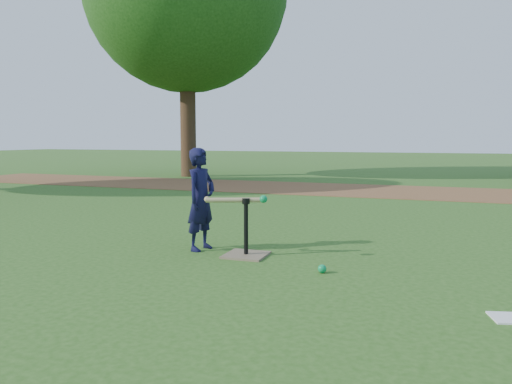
% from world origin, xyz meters
% --- Properties ---
extents(ground, '(80.00, 80.00, 0.00)m').
position_xyz_m(ground, '(0.00, 0.00, 0.00)').
color(ground, '#285116').
rests_on(ground, ground).
extents(dirt_strip, '(24.00, 3.00, 0.01)m').
position_xyz_m(dirt_strip, '(0.00, 7.50, 0.01)').
color(dirt_strip, brown).
rests_on(dirt_strip, ground).
extents(child, '(0.34, 0.45, 1.13)m').
position_xyz_m(child, '(-0.76, 0.50, 0.57)').
color(child, black).
rests_on(child, ground).
extents(wiffle_ball_ground, '(0.08, 0.08, 0.08)m').
position_xyz_m(wiffle_ball_ground, '(0.73, 0.02, 0.04)').
color(wiffle_ball_ground, '#0C8D4A').
rests_on(wiffle_ball_ground, ground).
extents(batting_tee, '(0.44, 0.44, 0.61)m').
position_xyz_m(batting_tee, '(-0.18, 0.39, 0.11)').
color(batting_tee, '#78664C').
rests_on(batting_tee, ground).
extents(swing_action, '(0.72, 0.28, 0.11)m').
position_xyz_m(swing_action, '(-0.26, 0.35, 0.60)').
color(swing_action, tan).
rests_on(swing_action, ground).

